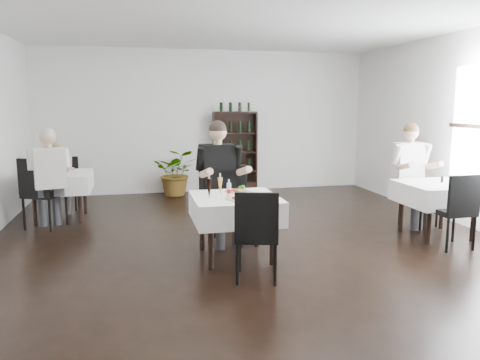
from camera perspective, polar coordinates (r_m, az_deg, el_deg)
name	(u,v)px	position (r m, az deg, el deg)	size (l,w,h in m)	color
room_shell	(260,136)	(5.66, 2.39, 5.40)	(9.00, 9.00, 9.00)	black
wine_shelf	(235,153)	(10.04, -0.61, 3.37)	(0.90, 0.28, 1.75)	black
main_table	(235,208)	(5.72, -0.58, -3.45)	(1.03, 1.03, 0.77)	black
left_table	(60,182)	(8.16, -21.11, -0.24)	(0.98, 0.98, 0.77)	black
right_table	(437,194)	(7.21, 22.93, -1.54)	(0.98, 0.98, 0.77)	black
potted_tree	(177,172)	(9.72, -7.73, 0.94)	(0.87, 0.76, 0.97)	#255A1F
main_chair_far	(229,199)	(6.41, -1.41, -2.28)	(0.61, 0.61, 1.05)	black
main_chair_near	(257,230)	(4.96, 2.05, -6.11)	(0.56, 0.56, 0.99)	black
left_chair_far	(66,180)	(8.96, -20.47, 0.05)	(0.43, 0.43, 0.94)	black
left_chair_near	(40,189)	(7.61, -23.16, -0.99)	(0.66, 0.66, 1.09)	black
right_chair_far	(415,190)	(7.78, 20.57, -1.14)	(0.57, 0.57, 0.97)	black
right_chair_near	(457,206)	(6.67, 24.91, -2.93)	(0.46, 0.47, 1.00)	black
diner_main	(220,173)	(6.32, -2.46, 0.91)	(0.67, 0.70, 1.66)	#3A3B41
diner_left_far	(58,171)	(8.69, -21.27, 0.98)	(0.52, 0.56, 1.24)	#3A3B41
diner_left_near	(49,171)	(7.47, -22.23, 1.01)	(0.64, 0.68, 1.55)	#3A3B41
diner_right_far	(412,166)	(7.70, 20.23, 1.57)	(0.60, 0.60, 1.59)	#3A3B41
plate_far	(239,191)	(5.95, -0.11, -1.31)	(0.35, 0.35, 0.08)	white
plate_near	(241,198)	(5.46, 0.16, -2.26)	(0.35, 0.35, 0.09)	white
pilsner_dark	(209,189)	(5.51, -3.79, -1.05)	(0.07, 0.07, 0.31)	black
pilsner_lager	(220,187)	(5.71, -2.43, -0.80)	(0.06, 0.06, 0.28)	gold
coke_bottle	(229,190)	(5.63, -1.36, -1.22)	(0.06, 0.06, 0.21)	silver
napkin_cutlery	(256,197)	(5.59, 2.01, -2.13)	(0.22, 0.21, 0.02)	black
pepper_mill	(442,179)	(7.27, 23.41, 0.08)	(0.04, 0.04, 0.09)	black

